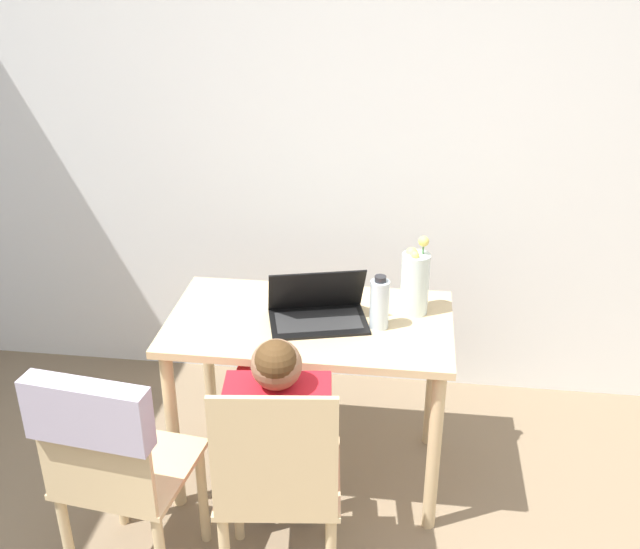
# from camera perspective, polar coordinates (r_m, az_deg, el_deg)

# --- Properties ---
(wall_back) EXTENTS (6.40, 0.05, 2.50)m
(wall_back) POSITION_cam_1_polar(r_m,az_deg,el_deg) (3.34, 5.29, 10.60)
(wall_back) COLOR white
(wall_back) RESTS_ON ground_plane
(dining_table) EXTENTS (1.08, 0.61, 0.73)m
(dining_table) POSITION_cam_1_polar(r_m,az_deg,el_deg) (2.90, -0.77, -5.34)
(dining_table) COLOR #D6B784
(dining_table) RESTS_ON ground_plane
(chair_occupied) EXTENTS (0.44, 0.44, 0.89)m
(chair_occupied) POSITION_cam_1_polar(r_m,az_deg,el_deg) (2.50, -3.20, -15.74)
(chair_occupied) COLOR #D6B784
(chair_occupied) RESTS_ON ground_plane
(chair_spare) EXTENTS (0.45, 0.48, 0.90)m
(chair_spare) POSITION_cam_1_polar(r_m,az_deg,el_deg) (2.49, -15.90, -12.81)
(chair_spare) COLOR #D6B784
(chair_spare) RESTS_ON ground_plane
(person_seated) EXTENTS (0.39, 0.46, 0.96)m
(person_seated) POSITION_cam_1_polar(r_m,az_deg,el_deg) (2.51, -3.10, -11.44)
(person_seated) COLOR red
(person_seated) RESTS_ON ground_plane
(laptop) EXTENTS (0.41, 0.32, 0.21)m
(laptop) POSITION_cam_1_polar(r_m,az_deg,el_deg) (2.82, -0.19, -2.62)
(laptop) COLOR black
(laptop) RESTS_ON dining_table
(flower_vase) EXTENTS (0.11, 0.11, 0.31)m
(flower_vase) POSITION_cam_1_polar(r_m,az_deg,el_deg) (2.87, 7.24, -0.51)
(flower_vase) COLOR silver
(flower_vase) RESTS_ON dining_table
(water_bottle) EXTENTS (0.07, 0.07, 0.21)m
(water_bottle) POSITION_cam_1_polar(r_m,az_deg,el_deg) (2.76, 4.55, -2.21)
(water_bottle) COLOR silver
(water_bottle) RESTS_ON dining_table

